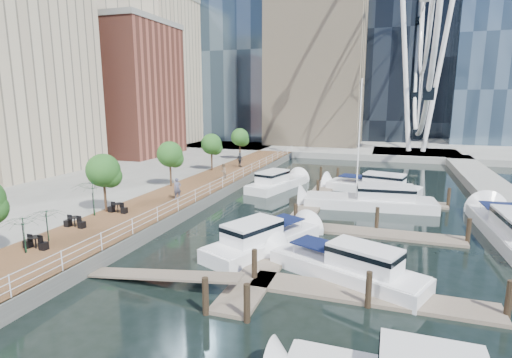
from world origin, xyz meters
name	(u,v)px	position (x,y,z in m)	size (l,w,h in m)	color
ground	(219,260)	(0.00, 0.00, 0.00)	(520.00, 520.00, 0.00)	black
boardwalk	(197,190)	(-9.00, 15.00, 0.50)	(6.00, 60.00, 1.00)	brown
seawall	(224,193)	(-6.00, 15.00, 0.50)	(0.25, 60.00, 1.00)	#595954
land_inland	(1,175)	(-36.00, 15.00, 0.50)	(48.00, 90.00, 1.00)	gray
land_far	(356,131)	(0.00, 102.00, 0.50)	(200.00, 114.00, 1.00)	gray
breakwater	(505,201)	(20.00, 20.00, 0.50)	(4.00, 60.00, 1.00)	gray
pier	(415,154)	(14.00, 52.00, 0.50)	(14.00, 12.00, 1.00)	gray
railing	(223,183)	(-6.10, 15.00, 1.52)	(0.10, 60.00, 1.05)	white
floating_docks	(363,219)	(7.97, 9.98, 0.49)	(16.00, 34.00, 2.60)	#6D6051
midrise_condos	(77,73)	(-33.57, 26.82, 13.42)	(19.00, 67.00, 28.00)	#BCAD8E
street_trees	(170,154)	(-11.40, 14.00, 4.29)	(2.60, 42.60, 4.60)	#3F2B1C
cafe_tables	(57,232)	(-10.40, -2.00, 1.37)	(2.50, 13.70, 0.74)	black
yacht_foreground	(345,279)	(7.67, -0.18, 0.00)	(2.56, 9.54, 2.15)	white
pedestrian_near	(177,188)	(-8.08, 9.45, 1.94)	(0.69, 0.45, 1.89)	#47495F
pedestrian_mid	(223,171)	(-7.84, 19.20, 1.88)	(0.85, 0.66, 1.75)	#816D59
pedestrian_far	(240,160)	(-8.95, 27.49, 1.95)	(1.12, 0.46, 1.90)	#32353F
moored_yachts	(370,213)	(8.30, 13.63, 0.00)	(24.96, 36.29, 11.50)	silver
cafe_seating	(68,212)	(-10.83, -0.51, 2.21)	(4.68, 10.70, 2.71)	#0F391E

